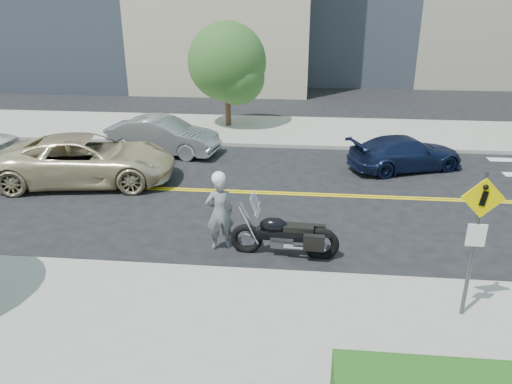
{
  "coord_description": "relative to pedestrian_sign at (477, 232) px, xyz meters",
  "views": [
    {
      "loc": [
        0.97,
        -14.95,
        6.11
      ],
      "look_at": [
        -0.25,
        -2.91,
        1.2
      ],
      "focal_mm": 35.0,
      "sensor_mm": 36.0,
      "label": 1
    }
  ],
  "objects": [
    {
      "name": "ground_plane",
      "position": [
        -4.2,
        6.31,
        -1.96
      ],
      "size": [
        120.0,
        120.0,
        0.0
      ],
      "primitive_type": "plane",
      "color": "black",
      "rests_on": "ground"
    },
    {
      "name": "parked_car_blue",
      "position": [
        0.44,
        9.14,
        -1.35
      ],
      "size": [
        4.56,
        3.13,
        1.22
      ],
      "primitive_type": "imported",
      "rotation": [
        0.0,
        0.0,
        1.94
      ],
      "color": "#151F41",
      "rests_on": "ground"
    },
    {
      "name": "motorcyclist",
      "position": [
        -5.27,
        2.51,
        -0.93
      ],
      "size": [
        0.83,
        0.69,
        2.06
      ],
      "rotation": [
        0.0,
        0.0,
        3.52
      ],
      "color": "#B4B4BA",
      "rests_on": "ground"
    },
    {
      "name": "parked_car_silver",
      "position": [
        -8.86,
        10.11,
        -1.23
      ],
      "size": [
        4.63,
        2.25,
        1.46
      ],
      "primitive_type": "imported",
      "rotation": [
        0.0,
        0.0,
        1.41
      ],
      "color": "#929599",
      "rests_on": "ground"
    },
    {
      "name": "sidewalk_near",
      "position": [
        -4.2,
        -1.19,
        -1.89
      ],
      "size": [
        60.0,
        5.0,
        0.15
      ],
      "primitive_type": "cube",
      "color": "#9E9B91",
      "rests_on": "ground_plane"
    },
    {
      "name": "sidewalk_far",
      "position": [
        -4.2,
        13.81,
        -1.89
      ],
      "size": [
        60.0,
        5.0,
        0.15
      ],
      "primitive_type": "cube",
      "color": "#9E9B91",
      "rests_on": "ground_plane"
    },
    {
      "name": "tree_far_a",
      "position": [
        -6.87,
        14.26,
        1.13
      ],
      "size": [
        3.57,
        3.57,
        4.88
      ],
      "rotation": [
        0.0,
        0.0,
        0.4
      ],
      "color": "#382619",
      "rests_on": "ground"
    },
    {
      "name": "pedestrian_sign",
      "position": [
        0.0,
        0.0,
        0.0
      ],
      "size": [
        0.78,
        0.08,
        3.0
      ],
      "color": "#4C4C51",
      "rests_on": "sidewalk_near"
    },
    {
      "name": "motorcycle",
      "position": [
        -3.63,
        2.3,
        -1.18
      ],
      "size": [
        2.62,
        0.93,
        1.57
      ],
      "primitive_type": null,
      "rotation": [
        0.0,
        0.0,
        -0.06
      ],
      "color": "black",
      "rests_on": "ground"
    },
    {
      "name": "suv",
      "position": [
        -10.52,
        6.69,
        -1.15
      ],
      "size": [
        6.2,
        3.55,
        1.63
      ],
      "primitive_type": "imported",
      "rotation": [
        0.0,
        0.0,
        1.72
      ],
      "color": "beige",
      "rests_on": "ground"
    }
  ]
}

